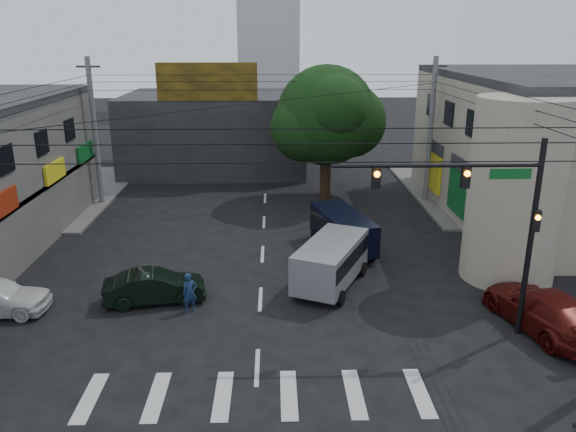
{
  "coord_description": "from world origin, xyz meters",
  "views": [
    {
      "loc": [
        0.6,
        -19.03,
        10.43
      ],
      "look_at": [
        1.2,
        4.0,
        2.96
      ],
      "focal_mm": 35.0,
      "sensor_mm": 36.0,
      "label": 1
    }
  ],
  "objects_px": {
    "street_tree": "(326,116)",
    "navy_van": "(343,232)",
    "silver_minivan": "(331,264)",
    "maroon_sedan": "(543,310)",
    "traffic_officer": "(190,293)",
    "utility_pole_far_right": "(430,132)",
    "dark_sedan": "(155,287)",
    "utility_pole_far_left": "(95,133)",
    "traffic_gantry": "(487,208)"
  },
  "relations": [
    {
      "from": "utility_pole_far_right",
      "to": "maroon_sedan",
      "type": "xyz_separation_m",
      "value": [
        0.0,
        -16.69,
        -3.82
      ]
    },
    {
      "from": "utility_pole_far_left",
      "to": "navy_van",
      "type": "height_order",
      "value": "utility_pole_far_left"
    },
    {
      "from": "street_tree",
      "to": "navy_van",
      "type": "xyz_separation_m",
      "value": [
        0.04,
        -9.55,
        -4.51
      ]
    },
    {
      "from": "maroon_sedan",
      "to": "navy_van",
      "type": "distance_m",
      "value": 10.39
    },
    {
      "from": "utility_pole_far_right",
      "to": "maroon_sedan",
      "type": "height_order",
      "value": "utility_pole_far_right"
    },
    {
      "from": "dark_sedan",
      "to": "traffic_officer",
      "type": "bearing_deg",
      "value": -130.48
    },
    {
      "from": "dark_sedan",
      "to": "maroon_sedan",
      "type": "distance_m",
      "value": 15.01
    },
    {
      "from": "navy_van",
      "to": "traffic_officer",
      "type": "distance_m",
      "value": 9.37
    },
    {
      "from": "dark_sedan",
      "to": "traffic_officer",
      "type": "distance_m",
      "value": 1.81
    },
    {
      "from": "maroon_sedan",
      "to": "street_tree",
      "type": "bearing_deg",
      "value": -83.98
    },
    {
      "from": "street_tree",
      "to": "silver_minivan",
      "type": "relative_size",
      "value": 1.7
    },
    {
      "from": "silver_minivan",
      "to": "traffic_officer",
      "type": "xyz_separation_m",
      "value": [
        -5.75,
        -2.26,
        -0.2
      ]
    },
    {
      "from": "silver_minivan",
      "to": "traffic_officer",
      "type": "distance_m",
      "value": 6.18
    },
    {
      "from": "traffic_officer",
      "to": "traffic_gantry",
      "type": "bearing_deg",
      "value": -40.5
    },
    {
      "from": "street_tree",
      "to": "utility_pole_far_right",
      "type": "bearing_deg",
      "value": -8.75
    },
    {
      "from": "traffic_gantry",
      "to": "utility_pole_far_left",
      "type": "height_order",
      "value": "utility_pole_far_left"
    },
    {
      "from": "silver_minivan",
      "to": "traffic_gantry",
      "type": "bearing_deg",
      "value": -106.82
    },
    {
      "from": "traffic_gantry",
      "to": "navy_van",
      "type": "bearing_deg",
      "value": 114.09
    },
    {
      "from": "street_tree",
      "to": "traffic_gantry",
      "type": "height_order",
      "value": "street_tree"
    },
    {
      "from": "utility_pole_far_left",
      "to": "utility_pole_far_right",
      "type": "height_order",
      "value": "same"
    },
    {
      "from": "street_tree",
      "to": "utility_pole_far_left",
      "type": "relative_size",
      "value": 0.95
    },
    {
      "from": "maroon_sedan",
      "to": "utility_pole_far_left",
      "type": "bearing_deg",
      "value": -52.63
    },
    {
      "from": "street_tree",
      "to": "maroon_sedan",
      "type": "relative_size",
      "value": 1.52
    },
    {
      "from": "maroon_sedan",
      "to": "dark_sedan",
      "type": "bearing_deg",
      "value": -24.0
    },
    {
      "from": "street_tree",
      "to": "dark_sedan",
      "type": "height_order",
      "value": "street_tree"
    },
    {
      "from": "utility_pole_far_left",
      "to": "traffic_gantry",
      "type": "bearing_deg",
      "value": -42.86
    },
    {
      "from": "dark_sedan",
      "to": "traffic_officer",
      "type": "relative_size",
      "value": 2.61
    },
    {
      "from": "traffic_gantry",
      "to": "maroon_sedan",
      "type": "height_order",
      "value": "traffic_gantry"
    },
    {
      "from": "utility_pole_far_right",
      "to": "maroon_sedan",
      "type": "distance_m",
      "value": 17.12
    },
    {
      "from": "maroon_sedan",
      "to": "traffic_gantry",
      "type": "bearing_deg",
      "value": -7.42
    },
    {
      "from": "silver_minivan",
      "to": "utility_pole_far_right",
      "type": "bearing_deg",
      "value": -5.73
    },
    {
      "from": "street_tree",
      "to": "traffic_gantry",
      "type": "xyz_separation_m",
      "value": [
        3.82,
        -18.0,
        -0.64
      ]
    },
    {
      "from": "utility_pole_far_left",
      "to": "utility_pole_far_right",
      "type": "distance_m",
      "value": 21.0
    },
    {
      "from": "street_tree",
      "to": "utility_pole_far_left",
      "type": "distance_m",
      "value": 14.56
    },
    {
      "from": "street_tree",
      "to": "maroon_sedan",
      "type": "height_order",
      "value": "street_tree"
    },
    {
      "from": "traffic_gantry",
      "to": "dark_sedan",
      "type": "xyz_separation_m",
      "value": [
        -12.11,
        2.88,
        -4.16
      ]
    },
    {
      "from": "maroon_sedan",
      "to": "navy_van",
      "type": "xyz_separation_m",
      "value": [
        -6.46,
        8.14,
        0.19
      ]
    },
    {
      "from": "utility_pole_far_left",
      "to": "maroon_sedan",
      "type": "distance_m",
      "value": 27.09
    },
    {
      "from": "navy_van",
      "to": "dark_sedan",
      "type": "bearing_deg",
      "value": 108.63
    },
    {
      "from": "utility_pole_far_left",
      "to": "maroon_sedan",
      "type": "bearing_deg",
      "value": -38.47
    },
    {
      "from": "traffic_officer",
      "to": "street_tree",
      "type": "bearing_deg",
      "value": 37.35
    },
    {
      "from": "utility_pole_far_right",
      "to": "dark_sedan",
      "type": "bearing_deg",
      "value": -136.32
    },
    {
      "from": "street_tree",
      "to": "silver_minivan",
      "type": "bearing_deg",
      "value": -94.06
    },
    {
      "from": "street_tree",
      "to": "traffic_officer",
      "type": "height_order",
      "value": "street_tree"
    },
    {
      "from": "silver_minivan",
      "to": "traffic_officer",
      "type": "bearing_deg",
      "value": 136.08
    },
    {
      "from": "street_tree",
      "to": "dark_sedan",
      "type": "distance_m",
      "value": 17.9
    },
    {
      "from": "traffic_gantry",
      "to": "maroon_sedan",
      "type": "distance_m",
      "value": 4.87
    },
    {
      "from": "traffic_gantry",
      "to": "traffic_officer",
      "type": "relative_size",
      "value": 4.44
    },
    {
      "from": "street_tree",
      "to": "utility_pole_far_right",
      "type": "xyz_separation_m",
      "value": [
        6.5,
        -1.0,
        -0.87
      ]
    },
    {
      "from": "navy_van",
      "to": "traffic_gantry",
      "type": "bearing_deg",
      "value": -171.08
    }
  ]
}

